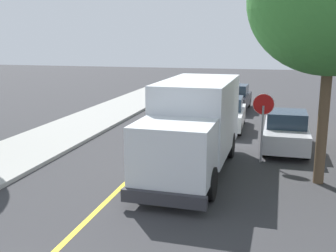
{
  "coord_description": "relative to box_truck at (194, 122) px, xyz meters",
  "views": [
    {
      "loc": [
        4.48,
        -4.75,
        4.64
      ],
      "look_at": [
        0.76,
        9.71,
        1.4
      ],
      "focal_mm": 42.97,
      "sensor_mm": 36.0,
      "label": 1
    }
  ],
  "objects": [
    {
      "name": "parked_car_near",
      "position": [
        0.36,
        7.18,
        -0.97
      ],
      "size": [
        1.87,
        4.43,
        1.67
      ],
      "color": "silver",
      "rests_on": "ground"
    },
    {
      "name": "parked_car_mid",
      "position": [
        0.26,
        13.12,
        -0.97
      ],
      "size": [
        2.0,
        4.48,
        1.67
      ],
      "color": "black",
      "rests_on": "ground"
    },
    {
      "name": "parked_van_across",
      "position": [
        3.28,
        3.77,
        -0.97
      ],
      "size": [
        1.87,
        4.43,
        1.67
      ],
      "color": "#B7B7BC",
      "rests_on": "ground"
    },
    {
      "name": "box_truck",
      "position": [
        0.0,
        0.0,
        0.0
      ],
      "size": [
        2.57,
        7.24,
        3.2
      ],
      "color": "silver",
      "rests_on": "ground"
    },
    {
      "name": "stop_sign",
      "position": [
        2.32,
        1.61,
        0.09
      ],
      "size": [
        0.8,
        0.1,
        2.65
      ],
      "color": "gray",
      "rests_on": "ground"
    },
    {
      "name": "centre_line_yellow",
      "position": [
        -1.92,
        1.09,
        -1.76
      ],
      "size": [
        0.16,
        56.0,
        0.01
      ],
      "primitive_type": "cube",
      "color": "gold",
      "rests_on": "ground"
    }
  ]
}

